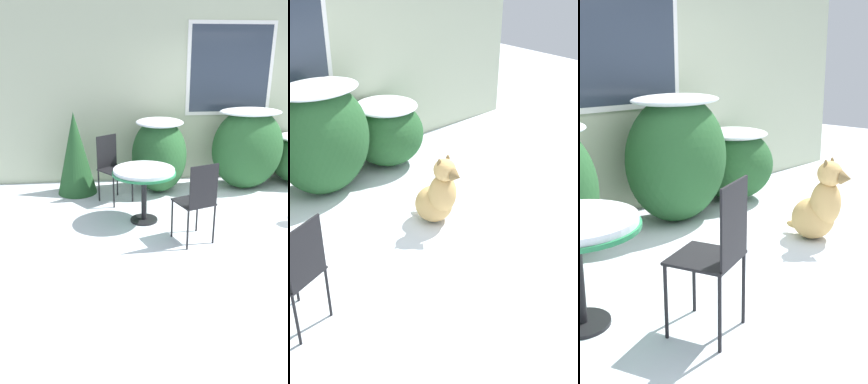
{
  "view_description": "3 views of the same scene",
  "coord_description": "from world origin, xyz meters",
  "views": [
    {
      "loc": [
        -2.05,
        -4.19,
        2.13
      ],
      "look_at": [
        -1.53,
        0.41,
        0.41
      ],
      "focal_mm": 35.0,
      "sensor_mm": 36.0,
      "label": 1
    },
    {
      "loc": [
        -2.12,
        -3.12,
        2.84
      ],
      "look_at": [
        0.84,
        0.23,
        0.34
      ],
      "focal_mm": 45.0,
      "sensor_mm": 36.0,
      "label": 2
    },
    {
      "loc": [
        -2.89,
        -2.17,
        1.67
      ],
      "look_at": [
        0.0,
        0.6,
        0.55
      ],
      "focal_mm": 45.0,
      "sensor_mm": 36.0,
      "label": 3
    }
  ],
  "objects": [
    {
      "name": "ground_plane",
      "position": [
        0.0,
        0.0,
        0.0
      ],
      "size": [
        16.0,
        16.0,
        0.0
      ],
      "primitive_type": "plane",
      "color": "silver"
    },
    {
      "name": "shrub_right",
      "position": [
        1.32,
        1.7,
        0.46
      ],
      "size": [
        0.96,
        0.97,
        0.86
      ],
      "color": "#235128",
      "rests_on": "ground_plane"
    },
    {
      "name": "shrub_middle",
      "position": [
        0.3,
        1.56,
        0.7
      ],
      "size": [
        1.16,
        0.86,
        1.33
      ],
      "color": "#235128",
      "rests_on": "ground_plane"
    },
    {
      "name": "patio_chair_far_side",
      "position": [
        -0.99,
        -0.29,
        0.56
      ],
      "size": [
        0.5,
        0.5,
        0.99
      ],
      "rotation": [
        0.0,
        0.0,
        3.48
      ],
      "color": "black",
      "rests_on": "ground_plane"
    },
    {
      "name": "dog",
      "position": [
        0.84,
        0.17,
        0.31
      ],
      "size": [
        0.45,
        0.65,
        0.79
      ],
      "rotation": [
        0.0,
        0.0,
        0.1
      ],
      "color": "tan",
      "rests_on": "ground_plane"
    }
  ]
}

